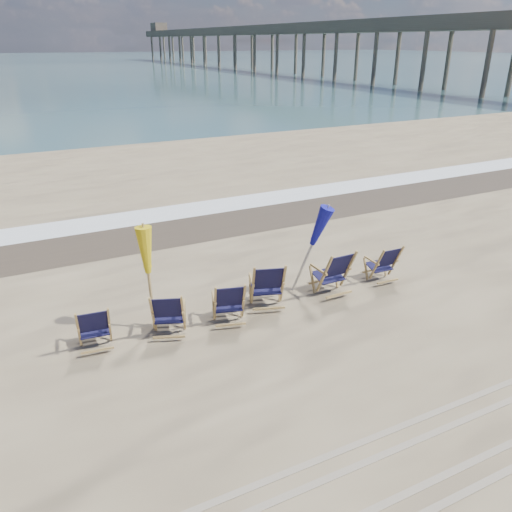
# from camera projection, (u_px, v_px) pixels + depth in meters

# --- Properties ---
(ocean) EXTENTS (400.00, 400.00, 0.00)m
(ocean) POSITION_uv_depth(u_px,v_px,m) (12.00, 64.00, 113.96)
(ocean) COLOR #3D6065
(ocean) RESTS_ON ground
(surf_foam) EXTENTS (200.00, 1.40, 0.01)m
(surf_foam) POSITION_uv_depth(u_px,v_px,m) (169.00, 213.00, 15.54)
(surf_foam) COLOR silver
(surf_foam) RESTS_ON ground
(wet_sand_strip) EXTENTS (200.00, 2.60, 0.00)m
(wet_sand_strip) POSITION_uv_depth(u_px,v_px,m) (185.00, 228.00, 14.31)
(wet_sand_strip) COLOR #42362A
(wet_sand_strip) RESTS_ON ground
(tire_tracks) EXTENTS (80.00, 1.30, 0.01)m
(tire_tracks) POSITION_uv_depth(u_px,v_px,m) (428.00, 458.00, 6.41)
(tire_tracks) COLOR gray
(tire_tracks) RESTS_ON ground
(beach_chair_0) EXTENTS (0.65, 0.71, 0.91)m
(beach_chair_0) POSITION_uv_depth(u_px,v_px,m) (110.00, 326.00, 8.52)
(beach_chair_0) COLOR black
(beach_chair_0) RESTS_ON ground
(beach_chair_1) EXTENTS (0.82, 0.86, 0.95)m
(beach_chair_1) POSITION_uv_depth(u_px,v_px,m) (183.00, 314.00, 8.83)
(beach_chair_1) COLOR black
(beach_chair_1) RESTS_ON ground
(beach_chair_2) EXTENTS (0.77, 0.82, 0.95)m
(beach_chair_2) POSITION_uv_depth(u_px,v_px,m) (244.00, 303.00, 9.24)
(beach_chair_2) COLOR black
(beach_chair_2) RESTS_ON ground
(beach_chair_3) EXTENTS (0.89, 0.94, 1.06)m
(beach_chair_3) POSITION_uv_depth(u_px,v_px,m) (283.00, 285.00, 9.77)
(beach_chair_3) COLOR black
(beach_chair_3) RESTS_ON ground
(beach_chair_4) EXTENTS (0.69, 0.78, 1.07)m
(beach_chair_4) POSITION_uv_depth(u_px,v_px,m) (348.00, 271.00, 10.38)
(beach_chair_4) COLOR black
(beach_chair_4) RESTS_ON ground
(beach_chair_5) EXTENTS (0.61, 0.68, 0.92)m
(beach_chair_5) POSITION_uv_depth(u_px,v_px,m) (396.00, 262.00, 10.96)
(beach_chair_5) COLOR black
(beach_chair_5) RESTS_ON ground
(umbrella_yellow) EXTENTS (0.30, 0.30, 1.97)m
(umbrella_yellow) POSITION_uv_depth(u_px,v_px,m) (147.00, 256.00, 8.75)
(umbrella_yellow) COLOR #AB894C
(umbrella_yellow) RESTS_ON ground
(umbrella_blue) EXTENTS (0.30, 0.30, 2.00)m
(umbrella_blue) POSITION_uv_depth(u_px,v_px,m) (309.00, 226.00, 10.07)
(umbrella_blue) COLOR #A5A5AD
(umbrella_blue) RESTS_ON ground
(fishing_pier) EXTENTS (4.40, 140.00, 9.30)m
(fishing_pier) POSITION_uv_depth(u_px,v_px,m) (269.00, 42.00, 83.19)
(fishing_pier) COLOR brown
(fishing_pier) RESTS_ON ground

